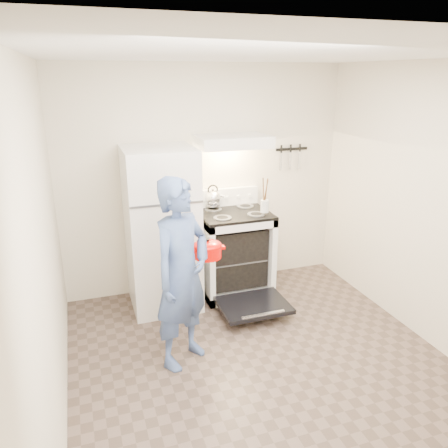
{
  "coord_description": "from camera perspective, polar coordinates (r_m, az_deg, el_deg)",
  "views": [
    {
      "loc": [
        -1.33,
        -2.79,
        2.37
      ],
      "look_at": [
        -0.05,
        1.0,
        1.0
      ],
      "focal_mm": 35.0,
      "sensor_mm": 36.0,
      "label": 1
    }
  ],
  "objects": [
    {
      "name": "pizza_stone",
      "position": [
        4.9,
        1.88,
        -4.12
      ],
      "size": [
        0.35,
        0.35,
        0.02
      ],
      "primitive_type": "cylinder",
      "color": "#947650",
      "rests_on": "oven_rack"
    },
    {
      "name": "person",
      "position": [
        3.63,
        -5.52,
        -6.54
      ],
      "size": [
        0.71,
        0.67,
        1.63
      ],
      "primitive_type": "imported",
      "rotation": [
        0.0,
        0.0,
        0.63
      ],
      "color": "navy",
      "rests_on": "floor"
    },
    {
      "name": "floor",
      "position": [
        3.9,
        5.73,
        -18.68
      ],
      "size": [
        3.6,
        3.6,
        0.0
      ],
      "primitive_type": "plane",
      "color": "brown",
      "rests_on": "ground"
    },
    {
      "name": "dutch_oven",
      "position": [
        3.99,
        -2.16,
        -3.55
      ],
      "size": [
        0.33,
        0.26,
        0.22
      ],
      "primitive_type": null,
      "color": "#DD0500",
      "rests_on": "person"
    },
    {
      "name": "oven_rack",
      "position": [
        4.94,
        1.31,
        -4.12
      ],
      "size": [
        0.6,
        0.52,
        0.01
      ],
      "primitive_type": "cube",
      "color": "slate",
      "rests_on": "stove_body"
    },
    {
      "name": "backsplash",
      "position": [
        4.99,
        0.24,
        3.57
      ],
      "size": [
        0.76,
        0.07,
        0.2
      ],
      "primitive_type": "cube",
      "color": "white",
      "rests_on": "cooktop"
    },
    {
      "name": "range_hood",
      "position": [
        4.66,
        1.11,
        10.76
      ],
      "size": [
        0.76,
        0.5,
        0.12
      ],
      "primitive_type": "cube",
      "color": "white",
      "rests_on": "back_wall"
    },
    {
      "name": "back_wall",
      "position": [
        4.91,
        -2.46,
        5.7
      ],
      "size": [
        3.2,
        0.02,
        2.5
      ],
      "primitive_type": "cube",
      "color": "beige",
      "rests_on": "ground"
    },
    {
      "name": "refrigerator",
      "position": [
        4.57,
        -8.14,
        -0.74
      ],
      "size": [
        0.7,
        0.7,
        1.7
      ],
      "primitive_type": "cube",
      "color": "white",
      "rests_on": "floor"
    },
    {
      "name": "oven_door",
      "position": [
        4.58,
        3.87,
        -10.51
      ],
      "size": [
        0.7,
        0.54,
        0.04
      ],
      "primitive_type": "cube",
      "color": "black",
      "rests_on": "floor"
    },
    {
      "name": "utensil_jar",
      "position": [
        4.67,
        5.33,
        2.34
      ],
      "size": [
        0.1,
        0.1,
        0.13
      ],
      "primitive_type": "cylinder",
      "rotation": [
        0.0,
        0.0,
        0.14
      ],
      "color": "silver",
      "rests_on": "cooktop"
    },
    {
      "name": "cooktop",
      "position": [
        4.76,
        1.36,
        1.37
      ],
      "size": [
        0.76,
        0.65,
        0.03
      ],
      "primitive_type": "cube",
      "color": "black",
      "rests_on": "stove_body"
    },
    {
      "name": "stove_body",
      "position": [
        4.93,
        1.31,
        -3.9
      ],
      "size": [
        0.76,
        0.65,
        0.92
      ],
      "primitive_type": "cube",
      "color": "white",
      "rests_on": "floor"
    },
    {
      "name": "tea_kettle",
      "position": [
        4.87,
        -1.46,
        3.59
      ],
      "size": [
        0.22,
        0.18,
        0.27
      ],
      "primitive_type": null,
      "color": "silver",
      "rests_on": "cooktop"
    },
    {
      "name": "knife_strip",
      "position": [
        5.22,
        8.82,
        9.66
      ],
      "size": [
        0.4,
        0.02,
        0.03
      ],
      "primitive_type": "cube",
      "color": "black",
      "rests_on": "back_wall"
    }
  ]
}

